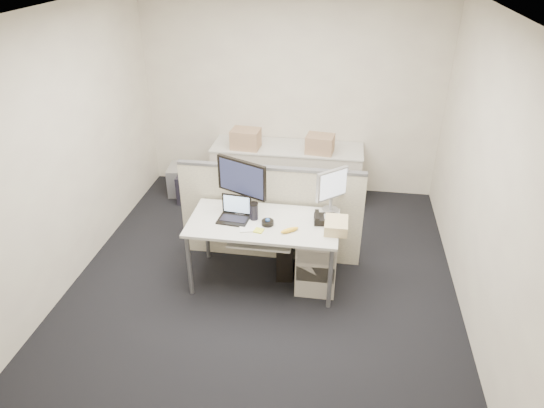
% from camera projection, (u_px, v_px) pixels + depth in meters
% --- Properties ---
extents(floor, '(4.00, 4.50, 0.01)m').
position_uv_depth(floor, '(264.00, 280.00, 5.20)').
color(floor, black).
rests_on(floor, ground).
extents(ceiling, '(4.00, 4.50, 0.01)m').
position_uv_depth(ceiling, '(261.00, 11.00, 3.87)').
color(ceiling, white).
rests_on(ceiling, ground).
extents(wall_back, '(4.00, 0.02, 2.70)m').
position_uv_depth(wall_back, '(291.00, 95.00, 6.47)').
color(wall_back, '#ECE4C8').
rests_on(wall_back, ground).
extents(wall_front, '(4.00, 0.02, 2.70)m').
position_uv_depth(wall_front, '(193.00, 340.00, 2.59)').
color(wall_front, '#ECE4C8').
rests_on(wall_front, ground).
extents(wall_left, '(0.02, 4.50, 2.70)m').
position_uv_depth(wall_left, '(64.00, 152.00, 4.79)').
color(wall_left, '#ECE4C8').
rests_on(wall_left, ground).
extents(wall_right, '(0.02, 4.50, 2.70)m').
position_uv_depth(wall_right, '(486.00, 180.00, 4.27)').
color(wall_right, '#ECE4C8').
rests_on(wall_right, ground).
extents(desk, '(1.50, 0.75, 0.73)m').
position_uv_depth(desk, '(264.00, 227.00, 4.87)').
color(desk, silver).
rests_on(desk, floor).
extents(keyboard_tray, '(0.62, 0.32, 0.02)m').
position_uv_depth(keyboard_tray, '(261.00, 241.00, 4.73)').
color(keyboard_tray, silver).
rests_on(keyboard_tray, desk).
extents(drawer_pedestal, '(0.40, 0.55, 0.65)m').
position_uv_depth(drawer_pedestal, '(317.00, 257.00, 5.01)').
color(drawer_pedestal, beige).
rests_on(drawer_pedestal, floor).
extents(cubicle_partition, '(2.00, 0.06, 1.10)m').
position_uv_depth(cubicle_partition, '(270.00, 215.00, 5.31)').
color(cubicle_partition, beige).
rests_on(cubicle_partition, floor).
extents(back_counter, '(2.00, 0.60, 0.72)m').
position_uv_depth(back_counter, '(287.00, 172.00, 6.68)').
color(back_counter, beige).
rests_on(back_counter, floor).
extents(monitor_main, '(0.61, 0.44, 0.57)m').
position_uv_depth(monitor_main, '(242.00, 186.00, 4.88)').
color(monitor_main, black).
rests_on(monitor_main, desk).
extents(monitor_small, '(0.41, 0.39, 0.46)m').
position_uv_depth(monitor_small, '(332.00, 191.00, 4.91)').
color(monitor_small, '#B7B7BC').
rests_on(monitor_small, desk).
extents(laptop, '(0.33, 0.26, 0.23)m').
position_uv_depth(laptop, '(233.00, 210.00, 4.80)').
color(laptop, black).
rests_on(laptop, desk).
extents(trackball, '(0.14, 0.14, 0.05)m').
position_uv_depth(trackball, '(268.00, 223.00, 4.77)').
color(trackball, black).
rests_on(trackball, desk).
extents(desk_phone, '(0.22, 0.19, 0.07)m').
position_uv_depth(desk_phone, '(324.00, 219.00, 4.81)').
color(desk_phone, black).
rests_on(desk_phone, desk).
extents(paper_stack, '(0.28, 0.32, 0.01)m').
position_uv_depth(paper_stack, '(250.00, 224.00, 4.78)').
color(paper_stack, silver).
rests_on(paper_stack, desk).
extents(sticky_pad, '(0.10, 0.10, 0.01)m').
position_uv_depth(sticky_pad, '(259.00, 231.00, 4.68)').
color(sticky_pad, yellow).
rests_on(sticky_pad, desk).
extents(travel_mug, '(0.10, 0.10, 0.18)m').
position_uv_depth(travel_mug, '(254.00, 212.00, 4.82)').
color(travel_mug, black).
rests_on(travel_mug, desk).
extents(banana, '(0.19, 0.15, 0.04)m').
position_uv_depth(banana, '(290.00, 230.00, 4.66)').
color(banana, yellow).
rests_on(banana, desk).
extents(cellphone, '(0.08, 0.11, 0.01)m').
position_uv_depth(cellphone, '(250.00, 217.00, 4.90)').
color(cellphone, black).
rests_on(cellphone, desk).
extents(manila_folders, '(0.22, 0.28, 0.11)m').
position_uv_depth(manila_folders, '(336.00, 225.00, 4.67)').
color(manila_folders, '#DFD089').
rests_on(manila_folders, desk).
extents(keyboard, '(0.41, 0.15, 0.02)m').
position_uv_depth(keyboard, '(256.00, 236.00, 4.76)').
color(keyboard, black).
rests_on(keyboard, keyboard_tray).
extents(pc_tower_desk, '(0.22, 0.45, 0.41)m').
position_uv_depth(pc_tower_desk, '(285.00, 255.00, 5.24)').
color(pc_tower_desk, black).
rests_on(pc_tower_desk, floor).
extents(pc_tower_spare_dark, '(0.19, 0.43, 0.39)m').
position_uv_depth(pc_tower_spare_dark, '(186.00, 186.00, 6.68)').
color(pc_tower_spare_dark, black).
rests_on(pc_tower_spare_dark, floor).
extents(pc_tower_spare_silver, '(0.22, 0.44, 0.40)m').
position_uv_depth(pc_tower_spare_silver, '(176.00, 179.00, 6.85)').
color(pc_tower_spare_silver, '#B7B7BC').
rests_on(pc_tower_spare_silver, floor).
extents(cardboard_box_left, '(0.39, 0.30, 0.28)m').
position_uv_depth(cardboard_box_left, '(246.00, 139.00, 6.40)').
color(cardboard_box_left, '#9B805A').
rests_on(cardboard_box_left, back_counter).
extents(cardboard_box_right, '(0.38, 0.31, 0.25)m').
position_uv_depth(cardboard_box_right, '(320.00, 145.00, 6.28)').
color(cardboard_box_right, '#9B805A').
rests_on(cardboard_box_right, back_counter).
extents(red_binder, '(0.14, 0.29, 0.26)m').
position_uv_depth(red_binder, '(245.00, 139.00, 6.42)').
color(red_binder, '#A10607').
rests_on(red_binder, back_counter).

